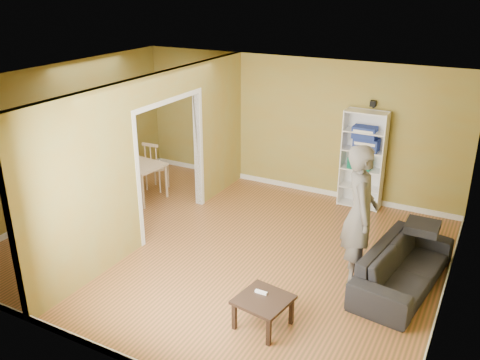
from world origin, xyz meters
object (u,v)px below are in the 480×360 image
at_px(chair_left, 102,168).
at_px(bookshelf, 363,159).
at_px(person, 361,202).
at_px(sofa, 404,261).
at_px(chair_near, 117,184).
at_px(chair_far, 157,165).
at_px(dining_table, 134,167).
at_px(coffee_table, 263,303).

bearing_deg(chair_left, bookshelf, 130.25).
relative_size(person, chair_left, 2.44).
height_order(sofa, chair_left, chair_left).
relative_size(sofa, chair_near, 2.07).
bearing_deg(bookshelf, chair_left, -159.93).
relative_size(sofa, bookshelf, 1.13).
xyz_separation_m(bookshelf, chair_left, (-4.67, -1.71, -0.43)).
bearing_deg(chair_far, person, 159.64).
bearing_deg(chair_near, bookshelf, 42.88).
xyz_separation_m(chair_near, chair_far, (0.03, 1.13, 0.01)).
height_order(dining_table, chair_left, chair_left).
bearing_deg(coffee_table, chair_left, 153.06).
distance_m(chair_near, chair_far, 1.13).
xyz_separation_m(chair_left, chair_far, (0.90, 0.56, 0.03)).
distance_m(coffee_table, chair_far, 4.74).
bearing_deg(sofa, coffee_table, 150.27).
relative_size(bookshelf, chair_near, 1.83).
relative_size(sofa, coffee_table, 3.42).
relative_size(dining_table, chair_left, 1.18).
height_order(chair_left, chair_near, chair_near).
height_order(chair_near, chair_far, chair_far).
xyz_separation_m(person, dining_table, (-4.51, 0.75, -0.53)).
bearing_deg(chair_near, person, 10.04).
bearing_deg(bookshelf, chair_far, -163.10).
bearing_deg(coffee_table, person, 68.16).
distance_m(person, coffee_table, 1.93).
distance_m(coffee_table, dining_table, 4.55).
relative_size(person, chair_far, 2.28).
height_order(sofa, coffee_table, sofa).
height_order(bookshelf, chair_left, bookshelf).
bearing_deg(dining_table, chair_left, -177.51).
relative_size(dining_table, chair_far, 1.10).
distance_m(sofa, person, 0.99).
distance_m(dining_table, chair_left, 0.78).
height_order(person, bookshelf, person).
bearing_deg(chair_left, chair_far, 142.18).
bearing_deg(person, coffee_table, 137.69).
xyz_separation_m(person, chair_left, (-5.28, 0.72, -0.67)).
xyz_separation_m(coffee_table, chair_near, (-3.76, 1.78, 0.15)).
xyz_separation_m(sofa, person, (-0.65, -0.06, 0.75)).
height_order(dining_table, chair_near, chair_near).
bearing_deg(person, bookshelf, -6.42).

